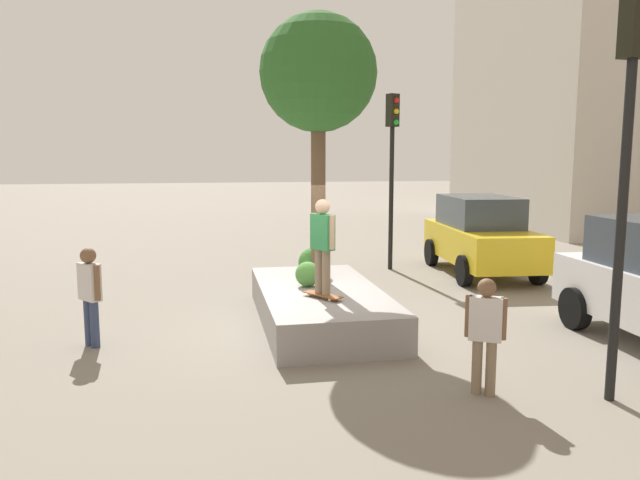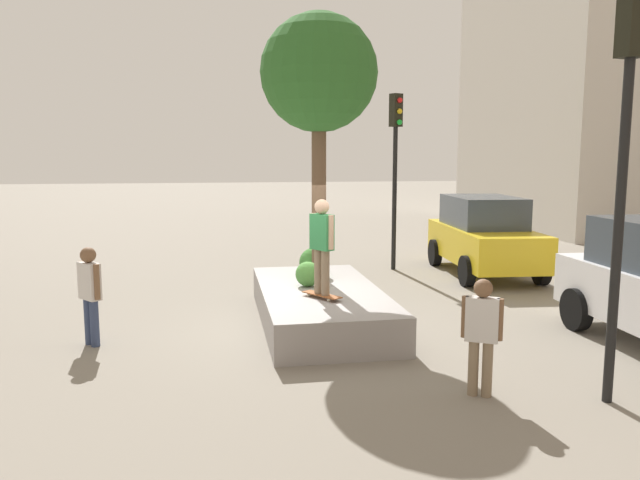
% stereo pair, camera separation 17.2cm
% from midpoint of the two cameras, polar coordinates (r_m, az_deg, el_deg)
% --- Properties ---
extents(ground_plane, '(120.00, 120.00, 0.00)m').
position_cam_midpoint_polar(ground_plane, '(10.94, -0.65, -8.29)').
color(ground_plane, gray).
extents(planter_ledge, '(4.59, 2.15, 0.63)m').
position_cam_midpoint_polar(planter_ledge, '(11.25, -0.44, -6.15)').
color(planter_ledge, gray).
rests_on(planter_ledge, ground).
extents(plaza_tree, '(2.22, 2.22, 5.07)m').
position_cam_midpoint_polar(plaza_tree, '(11.79, -0.60, 15.19)').
color(plaza_tree, brown).
rests_on(plaza_tree, planter_ledge).
extents(boxwood_shrub, '(0.59, 0.59, 0.59)m').
position_cam_midpoint_polar(boxwood_shrub, '(12.17, -1.06, -2.12)').
color(boxwood_shrub, '#3D7A33').
rests_on(boxwood_shrub, planter_ledge).
extents(hedge_clump, '(0.47, 0.47, 0.47)m').
position_cam_midpoint_polar(hedge_clump, '(11.31, -1.60, -3.22)').
color(hedge_clump, '#4C8C3D').
rests_on(hedge_clump, planter_ledge).
extents(skateboard, '(0.78, 0.62, 0.07)m').
position_cam_midpoint_polar(skateboard, '(10.41, -0.24, -5.20)').
color(skateboard, brown).
rests_on(skateboard, planter_ledge).
extents(skateboarder, '(0.49, 0.38, 1.63)m').
position_cam_midpoint_polar(skateboarder, '(10.23, -0.24, 0.01)').
color(skateboarder, '#847056').
rests_on(skateboarder, skateboard).
extents(sedan_parked, '(4.46, 2.33, 2.01)m').
position_cam_midpoint_polar(sedan_parked, '(16.24, 14.54, 0.48)').
color(sedan_parked, gold).
rests_on(sedan_parked, ground).
extents(traffic_light_corner, '(0.36, 0.31, 5.03)m').
position_cam_midpoint_polar(traffic_light_corner, '(8.15, 26.36, 9.53)').
color(traffic_light_corner, black).
rests_on(traffic_light_corner, ground).
extents(traffic_light_median, '(0.37, 0.35, 4.66)m').
position_cam_midpoint_polar(traffic_light_median, '(16.30, 6.50, 8.28)').
color(traffic_light_median, black).
rests_on(traffic_light_median, ground).
extents(pedestrian_crossing, '(0.35, 0.46, 1.53)m').
position_cam_midpoint_polar(pedestrian_crossing, '(8.04, 14.67, -8.03)').
color(pedestrian_crossing, '#847056').
rests_on(pedestrian_crossing, ground).
extents(bystander_watching, '(0.45, 0.42, 1.61)m').
position_cam_midpoint_polar(bystander_watching, '(10.41, -21.25, -4.39)').
color(bystander_watching, navy).
rests_on(bystander_watching, ground).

